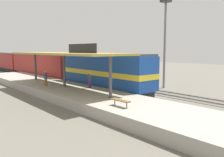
{
  "coord_description": "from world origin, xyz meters",
  "views": [
    {
      "loc": [
        -17.41,
        -23.43,
        5.02
      ],
      "look_at": [
        -1.38,
        -4.38,
        2.0
      ],
      "focal_mm": 38.13,
      "sensor_mm": 36.0,
      "label": 1
    }
  ],
  "objects_px": {
    "person_waiting": "(46,78)",
    "person_walking": "(90,79)",
    "platform_bench": "(121,101)",
    "passenger_carriage_rear": "(5,61)",
    "passenger_carriage_front": "(41,65)",
    "light_mast": "(165,23)",
    "locomotive": "(104,72)"
  },
  "relations": [
    {
      "from": "passenger_carriage_front",
      "to": "platform_bench",
      "type": "bearing_deg",
      "value": -102.24
    },
    {
      "from": "platform_bench",
      "to": "person_walking",
      "type": "height_order",
      "value": "person_walking"
    },
    {
      "from": "platform_bench",
      "to": "passenger_carriage_rear",
      "type": "bearing_deg",
      "value": 82.94
    },
    {
      "from": "person_waiting",
      "to": "person_walking",
      "type": "distance_m",
      "value": 5.23
    },
    {
      "from": "person_waiting",
      "to": "person_walking",
      "type": "height_order",
      "value": "same"
    },
    {
      "from": "person_waiting",
      "to": "passenger_carriage_rear",
      "type": "bearing_deg",
      "value": 80.55
    },
    {
      "from": "person_waiting",
      "to": "person_walking",
      "type": "xyz_separation_m",
      "value": [
        3.11,
        -4.21,
        0.0
      ]
    },
    {
      "from": "passenger_carriage_front",
      "to": "person_walking",
      "type": "height_order",
      "value": "passenger_carriage_front"
    },
    {
      "from": "platform_bench",
      "to": "light_mast",
      "type": "bearing_deg",
      "value": 26.14
    },
    {
      "from": "locomotive",
      "to": "passenger_carriage_rear",
      "type": "bearing_deg",
      "value": 90.0
    },
    {
      "from": "locomotive",
      "to": "passenger_carriage_front",
      "type": "xyz_separation_m",
      "value": [
        0.0,
        18.0,
        -0.1
      ]
    },
    {
      "from": "passenger_carriage_front",
      "to": "passenger_carriage_rear",
      "type": "distance_m",
      "value": 20.8
    },
    {
      "from": "person_waiting",
      "to": "light_mast",
      "type": "bearing_deg",
      "value": -23.35
    },
    {
      "from": "person_waiting",
      "to": "passenger_carriage_front",
      "type": "bearing_deg",
      "value": 68.3
    },
    {
      "from": "person_walking",
      "to": "platform_bench",
      "type": "bearing_deg",
      "value": -110.35
    },
    {
      "from": "platform_bench",
      "to": "person_waiting",
      "type": "xyz_separation_m",
      "value": [
        0.05,
        12.71,
        0.51
      ]
    },
    {
      "from": "passenger_carriage_front",
      "to": "passenger_carriage_rear",
      "type": "xyz_separation_m",
      "value": [
        0.0,
        20.8,
        0.0
      ]
    },
    {
      "from": "passenger_carriage_front",
      "to": "light_mast",
      "type": "height_order",
      "value": "light_mast"
    },
    {
      "from": "platform_bench",
      "to": "passenger_carriage_rear",
      "type": "xyz_separation_m",
      "value": [
        6.0,
        48.47,
        0.97
      ]
    },
    {
      "from": "locomotive",
      "to": "person_waiting",
      "type": "height_order",
      "value": "locomotive"
    },
    {
      "from": "locomotive",
      "to": "passenger_carriage_front",
      "type": "bearing_deg",
      "value": 90.0
    },
    {
      "from": "platform_bench",
      "to": "locomotive",
      "type": "bearing_deg",
      "value": 58.17
    },
    {
      "from": "platform_bench",
      "to": "locomotive",
      "type": "height_order",
      "value": "locomotive"
    },
    {
      "from": "passenger_carriage_rear",
      "to": "platform_bench",
      "type": "bearing_deg",
      "value": -97.06
    },
    {
      "from": "locomotive",
      "to": "person_walking",
      "type": "relative_size",
      "value": 8.44
    },
    {
      "from": "locomotive",
      "to": "person_waiting",
      "type": "bearing_deg",
      "value": 152.91
    },
    {
      "from": "passenger_carriage_rear",
      "to": "person_walking",
      "type": "height_order",
      "value": "passenger_carriage_rear"
    },
    {
      "from": "person_walking",
      "to": "person_waiting",
      "type": "bearing_deg",
      "value": 126.45
    },
    {
      "from": "locomotive",
      "to": "person_walking",
      "type": "distance_m",
      "value": 3.12
    },
    {
      "from": "passenger_carriage_front",
      "to": "light_mast",
      "type": "relative_size",
      "value": 1.71
    },
    {
      "from": "locomotive",
      "to": "person_walking",
      "type": "xyz_separation_m",
      "value": [
        -2.85,
        -1.16,
        -0.56
      ]
    },
    {
      "from": "platform_bench",
      "to": "passenger_carriage_front",
      "type": "distance_m",
      "value": 28.33
    }
  ]
}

